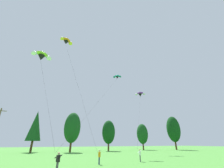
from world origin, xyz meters
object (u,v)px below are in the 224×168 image
parafoil_kite_far_purple (140,94)px  parafoil_kite_low_lime_white (42,56)px  parafoil_kite_high_teal (117,77)px  kite_flyer_near (58,160)px  kite_flyer_mid (99,156)px  kite_flyer_far (140,154)px  parafoil_kite_mid_orange (66,41)px

parafoil_kite_far_purple → parafoil_kite_low_lime_white: parafoil_kite_low_lime_white is taller
parafoil_kite_high_teal → parafoil_kite_far_purple: bearing=23.7°
parafoil_kite_low_lime_white → kite_flyer_near: bearing=-67.2°
kite_flyer_near → kite_flyer_mid: 6.16m
parafoil_kite_high_teal → kite_flyer_mid: bearing=-124.6°
kite_flyer_near → kite_flyer_far: size_ratio=1.00×
kite_flyer_mid → parafoil_kite_low_lime_white: parafoil_kite_low_lime_white is taller
kite_flyer_near → parafoil_kite_far_purple: (22.87, 19.30, 15.40)m
parafoil_kite_far_purple → kite_flyer_far: bearing=-126.3°
kite_flyer_mid → parafoil_kite_low_lime_white: bearing=140.9°
kite_flyer_far → parafoil_kite_high_teal: size_ratio=0.10×
parafoil_kite_far_purple → kite_flyer_near: bearing=-139.8°
parafoil_kite_high_teal → parafoil_kite_far_purple: 10.79m
kite_flyer_mid → parafoil_kite_high_teal: 22.67m
parafoil_kite_mid_orange → parafoil_kite_low_lime_white: parafoil_kite_mid_orange is taller
kite_flyer_far → parafoil_kite_mid_orange: (-12.28, 6.88, 21.83)m
parafoil_kite_mid_orange → kite_flyer_near: bearing=-86.3°
parafoil_kite_high_teal → parafoil_kite_far_purple: size_ratio=1.08×
kite_flyer_far → parafoil_kite_far_purple: 24.50m
kite_flyer_far → kite_flyer_near: bearing=-161.1°
kite_flyer_near → kite_flyer_far: (11.58, 3.96, 0.00)m
kite_flyer_mid → kite_flyer_far: same height
kite_flyer_near → parafoil_kite_low_lime_white: 21.44m
kite_flyer_far → parafoil_kite_far_purple: parafoil_kite_far_purple is taller
kite_flyer_far → parafoil_kite_mid_orange: parafoil_kite_mid_orange is taller
kite_flyer_near → parafoil_kite_low_lime_white: parafoil_kite_low_lime_white is taller
kite_flyer_mid → parafoil_kite_low_lime_white: 21.69m
parafoil_kite_mid_orange → kite_flyer_mid: bearing=-51.9°
kite_flyer_mid → parafoil_kite_mid_orange: 23.81m
kite_flyer_near → kite_flyer_mid: size_ratio=1.00×
kite_flyer_mid → parafoil_kite_mid_orange: bearing=128.1°
kite_flyer_near → parafoil_kite_low_lime_white: bearing=112.8°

